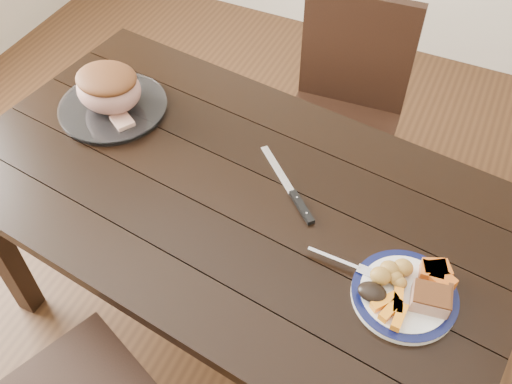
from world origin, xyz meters
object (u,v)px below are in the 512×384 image
at_px(dinner_plate, 404,295).
at_px(pork_slice, 430,299).
at_px(dining_table, 234,211).
at_px(chair_far, 344,106).
at_px(serving_platter, 113,108).
at_px(roast_joint, 109,89).
at_px(fork, 346,264).
at_px(carving_knife, 295,197).

distance_m(dinner_plate, pork_slice, 0.07).
relative_size(dining_table, chair_far, 1.83).
xyz_separation_m(chair_far, serving_platter, (-0.60, -0.60, 0.23)).
distance_m(pork_slice, roast_joint, 1.12).
distance_m(dining_table, pork_slice, 0.61).
bearing_deg(fork, chair_far, 109.35).
xyz_separation_m(roast_joint, carving_knife, (0.67, -0.10, -0.08)).
height_order(chair_far, roast_joint, chair_far).
xyz_separation_m(dining_table, carving_knife, (0.17, 0.04, 0.10)).
relative_size(roast_joint, carving_knife, 0.82).
distance_m(chair_far, roast_joint, 0.90).
relative_size(dining_table, serving_platter, 5.08).
relative_size(serving_platter, pork_slice, 3.85).
xyz_separation_m(dinner_plate, serving_platter, (-1.03, 0.28, 0.00)).
bearing_deg(dinner_plate, carving_knife, 153.47).
xyz_separation_m(serving_platter, fork, (0.87, -0.26, 0.01)).
distance_m(chair_far, pork_slice, 1.04).
height_order(dining_table, roast_joint, roast_joint).
bearing_deg(chair_far, serving_platter, 40.40).
distance_m(serving_platter, carving_knife, 0.68).
xyz_separation_m(fork, carving_knife, (-0.20, 0.16, -0.01)).
relative_size(serving_platter, roast_joint, 1.62).
bearing_deg(dining_table, pork_slice, -13.37).
bearing_deg(carving_knife, serving_platter, -146.22).
bearing_deg(chair_far, pork_slice, 114.50).
relative_size(dining_table, dinner_plate, 6.66).
height_order(chair_far, dinner_plate, chair_far).
height_order(chair_far, serving_platter, chair_far).
distance_m(dinner_plate, serving_platter, 1.06).
relative_size(dinner_plate, pork_slice, 2.94).
bearing_deg(roast_joint, fork, -16.42).
relative_size(dinner_plate, fork, 1.44).
xyz_separation_m(pork_slice, roast_joint, (-1.08, 0.28, 0.04)).
bearing_deg(pork_slice, dinner_plate, 175.24).
xyz_separation_m(chair_far, dinner_plate, (0.43, -0.87, 0.23)).
bearing_deg(serving_platter, fork, -16.42).
relative_size(dining_table, fork, 9.56).
height_order(pork_slice, roast_joint, roast_joint).
bearing_deg(dinner_plate, dining_table, 165.74).
height_order(dining_table, chair_far, chair_far).
xyz_separation_m(dining_table, dinner_plate, (0.53, -0.13, 0.10)).
height_order(dinner_plate, serving_platter, serving_platter).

